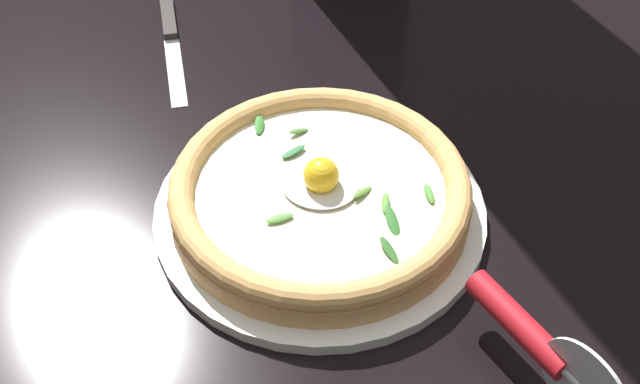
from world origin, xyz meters
TOP-DOWN VIEW (x-y plane):
  - ground_plane at (0.00, 0.00)m, footprint 2.40×2.40m
  - pizza_plate at (0.03, -0.02)m, footprint 0.31×0.31m
  - pizza at (0.03, -0.02)m, footprint 0.28×0.28m
  - pizza_cutter at (0.23, -0.15)m, footprint 0.13×0.12m
  - table_knife at (-0.22, 0.23)m, footprint 0.10×0.20m

SIDE VIEW (x-z plane):
  - ground_plane at x=0.00m, z-range -0.03..0.00m
  - table_knife at x=-0.22m, z-range 0.00..0.01m
  - pizza_plate at x=0.03m, z-range 0.00..0.01m
  - pizza at x=0.03m, z-range 0.00..0.06m
  - pizza_cutter at x=0.23m, z-range 0.00..0.08m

